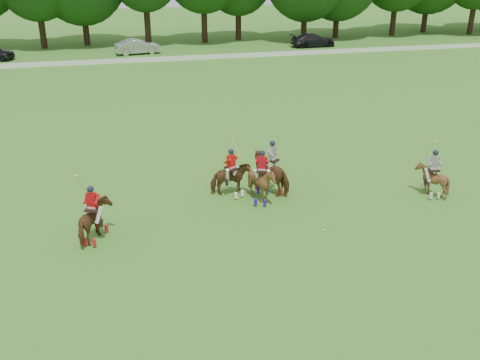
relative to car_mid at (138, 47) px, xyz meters
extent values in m
plane|color=#366D1F|center=(1.59, -42.50, -0.77)|extent=(180.00, 180.00, 0.00)
cylinder|color=black|center=(-10.04, 5.99, 1.55)|extent=(0.70, 0.70, 4.64)
cylinder|color=black|center=(-5.40, 7.02, 1.38)|extent=(0.70, 0.70, 4.31)
cylinder|color=black|center=(1.55, 5.50, 1.85)|extent=(0.70, 0.70, 5.24)
cylinder|color=black|center=(8.21, 5.74, 1.82)|extent=(0.70, 0.70, 5.19)
cylinder|color=black|center=(12.65, 7.12, 1.47)|extent=(0.70, 0.70, 4.48)
cylinder|color=black|center=(20.12, 4.32, 1.33)|extent=(0.70, 0.70, 4.21)
cylinder|color=black|center=(24.84, 5.67, 1.26)|extent=(0.70, 0.70, 4.07)
cylinder|color=black|center=(32.75, 5.88, 1.62)|extent=(0.70, 0.70, 4.79)
cylinder|color=black|center=(38.18, 7.42, 1.45)|extent=(0.70, 0.70, 4.44)
cylinder|color=black|center=(43.00, 4.24, 1.66)|extent=(0.70, 0.70, 4.86)
cube|color=white|center=(1.59, -4.50, -0.55)|extent=(120.00, 0.10, 0.44)
imported|color=#A6A7AC|center=(0.00, 0.00, 0.00)|extent=(4.88, 2.27, 1.55)
imported|color=black|center=(19.75, 0.00, -0.04)|extent=(5.15, 2.24, 1.48)
imported|color=#512C15|center=(-3.95, -39.56, 0.02)|extent=(1.53, 2.05, 1.58)
cube|color=black|center=(-3.95, -39.56, 0.59)|extent=(0.63, 0.69, 0.08)
cylinder|color=tan|center=(-4.23, -39.44, 1.51)|extent=(0.34, 0.72, 1.08)
imported|color=#512C15|center=(2.08, -36.75, -0.01)|extent=(1.94, 1.84, 1.52)
cube|color=black|center=(2.08, -36.75, 0.55)|extent=(0.65, 0.70, 0.08)
cylinder|color=tan|center=(2.35, -36.61, 1.47)|extent=(0.38, 0.70, 1.08)
imported|color=#512C15|center=(3.27, -37.67, 0.09)|extent=(1.85, 1.95, 1.72)
cube|color=black|center=(3.27, -37.67, 0.72)|extent=(0.61, 0.68, 0.08)
cylinder|color=tan|center=(3.55, -37.78, 0.64)|extent=(0.10, 0.21, 1.29)
imported|color=#512C15|center=(3.99, -36.78, 0.13)|extent=(2.16, 2.24, 1.80)
cube|color=black|center=(3.99, -36.78, 0.79)|extent=(0.70, 0.71, 0.08)
cylinder|color=tan|center=(3.77, -36.98, 0.71)|extent=(0.16, 0.18, 1.29)
imported|color=#512C15|center=(10.98, -38.87, -0.03)|extent=(1.37, 1.50, 1.48)
cube|color=black|center=(10.98, -38.87, 0.51)|extent=(0.51, 0.62, 0.08)
cylinder|color=tan|center=(10.68, -38.82, 1.43)|extent=(0.14, 0.77, 1.08)
sphere|color=white|center=(4.99, -40.97, -0.73)|extent=(0.09, 0.09, 0.09)
camera|label=1|loc=(-2.67, -58.57, 9.74)|focal=40.00mm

